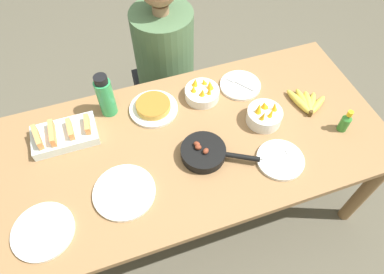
{
  "coord_description": "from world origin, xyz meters",
  "views": [
    {
      "loc": [
        -0.3,
        -0.89,
        2.05
      ],
      "look_at": [
        0.0,
        0.0,
        0.74
      ],
      "focal_mm": 32.0,
      "sensor_mm": 36.0,
      "label": 1
    }
  ],
  "objects_px": {
    "frittata_plate_center": "(153,107)",
    "fruit_bowl_mango": "(202,93)",
    "banana_bunch": "(307,103)",
    "empty_plate_far_left": "(280,160)",
    "water_bottle": "(105,96)",
    "empty_plate_near_front": "(124,192)",
    "empty_plate_mid_edge": "(43,231)",
    "melon_tray": "(64,135)",
    "empty_plate_far_right": "(240,85)",
    "skillet": "(205,153)",
    "fruit_bowl_citrus": "(265,116)",
    "person_figure": "(166,73)",
    "hot_sauce_bottle": "(345,122)"
  },
  "relations": [
    {
      "from": "frittata_plate_center",
      "to": "empty_plate_far_right",
      "type": "xyz_separation_m",
      "value": [
        0.48,
        0.01,
        -0.01
      ]
    },
    {
      "from": "empty_plate_far_left",
      "to": "person_figure",
      "type": "xyz_separation_m",
      "value": [
        -0.28,
        0.95,
        -0.23
      ]
    },
    {
      "from": "fruit_bowl_mango",
      "to": "melon_tray",
      "type": "bearing_deg",
      "value": -176.66
    },
    {
      "from": "fruit_bowl_citrus",
      "to": "water_bottle",
      "type": "bearing_deg",
      "value": 156.21
    },
    {
      "from": "banana_bunch",
      "to": "person_figure",
      "type": "bearing_deg",
      "value": 129.02
    },
    {
      "from": "empty_plate_far_left",
      "to": "melon_tray",
      "type": "bearing_deg",
      "value": 154.06
    },
    {
      "from": "frittata_plate_center",
      "to": "water_bottle",
      "type": "xyz_separation_m",
      "value": [
        -0.21,
        0.06,
        0.09
      ]
    },
    {
      "from": "empty_plate_far_right",
      "to": "empty_plate_mid_edge",
      "type": "relative_size",
      "value": 0.87
    },
    {
      "from": "frittata_plate_center",
      "to": "empty_plate_mid_edge",
      "type": "bearing_deg",
      "value": -140.92
    },
    {
      "from": "banana_bunch",
      "to": "melon_tray",
      "type": "relative_size",
      "value": 0.68
    },
    {
      "from": "person_figure",
      "to": "banana_bunch",
      "type": "bearing_deg",
      "value": -50.98
    },
    {
      "from": "banana_bunch",
      "to": "frittata_plate_center",
      "type": "height_order",
      "value": "frittata_plate_center"
    },
    {
      "from": "banana_bunch",
      "to": "empty_plate_near_front",
      "type": "xyz_separation_m",
      "value": [
        -1.0,
        -0.18,
        -0.01
      ]
    },
    {
      "from": "empty_plate_far_left",
      "to": "empty_plate_far_right",
      "type": "bearing_deg",
      "value": 88.2
    },
    {
      "from": "skillet",
      "to": "empty_plate_far_right",
      "type": "relative_size",
      "value": 1.54
    },
    {
      "from": "empty_plate_far_left",
      "to": "fruit_bowl_mango",
      "type": "xyz_separation_m",
      "value": [
        -0.2,
        0.49,
        0.03
      ]
    },
    {
      "from": "melon_tray",
      "to": "person_figure",
      "type": "xyz_separation_m",
      "value": [
        0.63,
        0.51,
        -0.26
      ]
    },
    {
      "from": "empty_plate_near_front",
      "to": "empty_plate_mid_edge",
      "type": "height_order",
      "value": "same"
    },
    {
      "from": "fruit_bowl_citrus",
      "to": "empty_plate_near_front",
      "type": "bearing_deg",
      "value": -167.58
    },
    {
      "from": "empty_plate_mid_edge",
      "to": "frittata_plate_center",
      "type": "bearing_deg",
      "value": 39.08
    },
    {
      "from": "melon_tray",
      "to": "empty_plate_far_left",
      "type": "relative_size",
      "value": 1.38
    },
    {
      "from": "fruit_bowl_mango",
      "to": "fruit_bowl_citrus",
      "type": "xyz_separation_m",
      "value": [
        0.23,
        -0.25,
        0.01
      ]
    },
    {
      "from": "banana_bunch",
      "to": "empty_plate_mid_edge",
      "type": "height_order",
      "value": "banana_bunch"
    },
    {
      "from": "frittata_plate_center",
      "to": "hot_sauce_bottle",
      "type": "xyz_separation_m",
      "value": [
        0.84,
        -0.42,
        0.04
      ]
    },
    {
      "from": "fruit_bowl_citrus",
      "to": "hot_sauce_bottle",
      "type": "height_order",
      "value": "hot_sauce_bottle"
    },
    {
      "from": "skillet",
      "to": "fruit_bowl_mango",
      "type": "height_order",
      "value": "fruit_bowl_mango"
    },
    {
      "from": "hot_sauce_bottle",
      "to": "empty_plate_near_front",
      "type": "bearing_deg",
      "value": 179.73
    },
    {
      "from": "skillet",
      "to": "fruit_bowl_citrus",
      "type": "bearing_deg",
      "value": 44.56
    },
    {
      "from": "empty_plate_far_left",
      "to": "empty_plate_near_front",
      "type": "bearing_deg",
      "value": 174.25
    },
    {
      "from": "fruit_bowl_mango",
      "to": "fruit_bowl_citrus",
      "type": "relative_size",
      "value": 1.04
    },
    {
      "from": "melon_tray",
      "to": "empty_plate_near_front",
      "type": "height_order",
      "value": "melon_tray"
    },
    {
      "from": "hot_sauce_bottle",
      "to": "person_figure",
      "type": "relative_size",
      "value": 0.11
    },
    {
      "from": "frittata_plate_center",
      "to": "fruit_bowl_mango",
      "type": "distance_m",
      "value": 0.26
    },
    {
      "from": "banana_bunch",
      "to": "frittata_plate_center",
      "type": "bearing_deg",
      "value": 163.2
    },
    {
      "from": "skillet",
      "to": "fruit_bowl_citrus",
      "type": "distance_m",
      "value": 0.36
    },
    {
      "from": "frittata_plate_center",
      "to": "empty_plate_near_front",
      "type": "height_order",
      "value": "frittata_plate_center"
    },
    {
      "from": "banana_bunch",
      "to": "melon_tray",
      "type": "distance_m",
      "value": 1.21
    },
    {
      "from": "empty_plate_far_right",
      "to": "water_bottle",
      "type": "bearing_deg",
      "value": 175.39
    },
    {
      "from": "melon_tray",
      "to": "water_bottle",
      "type": "distance_m",
      "value": 0.27
    },
    {
      "from": "skillet",
      "to": "empty_plate_far_right",
      "type": "xyz_separation_m",
      "value": [
        0.33,
        0.35,
        -0.02
      ]
    },
    {
      "from": "banana_bunch",
      "to": "empty_plate_far_right",
      "type": "distance_m",
      "value": 0.36
    },
    {
      "from": "empty_plate_near_front",
      "to": "empty_plate_mid_edge",
      "type": "bearing_deg",
      "value": -169.3
    },
    {
      "from": "melon_tray",
      "to": "person_figure",
      "type": "bearing_deg",
      "value": 38.71
    },
    {
      "from": "empty_plate_far_right",
      "to": "water_bottle",
      "type": "xyz_separation_m",
      "value": [
        -0.7,
        0.06,
        0.11
      ]
    },
    {
      "from": "water_bottle",
      "to": "empty_plate_far_left",
      "type": "bearing_deg",
      "value": -38.76
    },
    {
      "from": "fruit_bowl_mango",
      "to": "frittata_plate_center",
      "type": "bearing_deg",
      "value": -179.42
    },
    {
      "from": "empty_plate_near_front",
      "to": "empty_plate_far_right",
      "type": "xyz_separation_m",
      "value": [
        0.73,
        0.42,
        0.0
      ]
    },
    {
      "from": "banana_bunch",
      "to": "empty_plate_mid_edge",
      "type": "distance_m",
      "value": 1.36
    },
    {
      "from": "melon_tray",
      "to": "empty_plate_far_left",
      "type": "height_order",
      "value": "melon_tray"
    },
    {
      "from": "empty_plate_far_left",
      "to": "water_bottle",
      "type": "relative_size",
      "value": 0.91
    }
  ]
}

